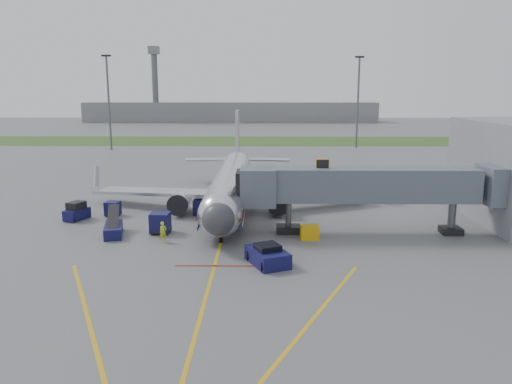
{
  "coord_description": "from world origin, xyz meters",
  "views": [
    {
      "loc": [
        3.65,
        -39.63,
        13.02
      ],
      "look_at": [
        2.95,
        8.23,
        3.2
      ],
      "focal_mm": 35.0,
      "sensor_mm": 36.0,
      "label": 1
    }
  ],
  "objects_px": {
    "pushback_tug": "(268,256)",
    "ramp_worker": "(163,232)",
    "airliner": "(231,184)",
    "baggage_tug": "(77,212)",
    "belt_loader": "(113,229)"
  },
  "relations": [
    {
      "from": "ramp_worker",
      "to": "pushback_tug",
      "type": "bearing_deg",
      "value": -73.36
    },
    {
      "from": "baggage_tug",
      "to": "pushback_tug",
      "type": "bearing_deg",
      "value": -33.83
    },
    {
      "from": "airliner",
      "to": "ramp_worker",
      "type": "bearing_deg",
      "value": -110.7
    },
    {
      "from": "pushback_tug",
      "to": "belt_loader",
      "type": "bearing_deg",
      "value": 151.69
    },
    {
      "from": "belt_loader",
      "to": "ramp_worker",
      "type": "distance_m",
      "value": 5.42
    },
    {
      "from": "pushback_tug",
      "to": "ramp_worker",
      "type": "xyz_separation_m",
      "value": [
        -9.03,
        5.43,
        0.26
      ]
    },
    {
      "from": "baggage_tug",
      "to": "belt_loader",
      "type": "distance_m",
      "value": 7.65
    },
    {
      "from": "airliner",
      "to": "ramp_worker",
      "type": "height_order",
      "value": "airliner"
    },
    {
      "from": "airliner",
      "to": "baggage_tug",
      "type": "relative_size",
      "value": 11.93
    },
    {
      "from": "airliner",
      "to": "baggage_tug",
      "type": "bearing_deg",
      "value": -159.49
    },
    {
      "from": "ramp_worker",
      "to": "belt_loader",
      "type": "bearing_deg",
      "value": 114.64
    },
    {
      "from": "pushback_tug",
      "to": "baggage_tug",
      "type": "bearing_deg",
      "value": 146.17
    },
    {
      "from": "airliner",
      "to": "belt_loader",
      "type": "distance_m",
      "value": 15.17
    },
    {
      "from": "baggage_tug",
      "to": "belt_loader",
      "type": "xyz_separation_m",
      "value": [
        5.37,
        -5.45,
        -0.25
      ]
    },
    {
      "from": "pushback_tug",
      "to": "belt_loader",
      "type": "xyz_separation_m",
      "value": [
        -14.01,
        7.55,
        -0.08
      ]
    }
  ]
}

